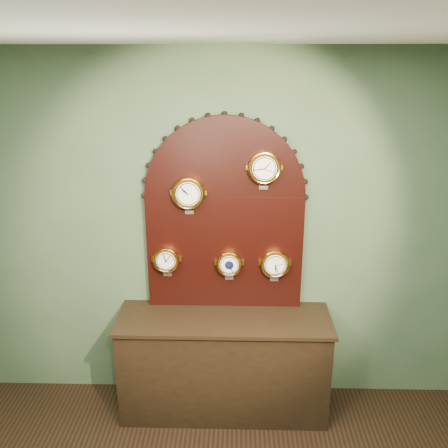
{
  "coord_description": "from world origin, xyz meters",
  "views": [
    {
      "loc": [
        0.09,
        -1.09,
        2.72
      ],
      "look_at": [
        0.0,
        2.25,
        1.58
      ],
      "focal_mm": 39.47,
      "sensor_mm": 36.0,
      "label": 1
    }
  ],
  "objects_px": {
    "shop_counter": "(224,366)",
    "hygrometer": "(166,260)",
    "tide_clock": "(275,264)",
    "roman_clock": "(188,193)",
    "display_board": "(225,210)",
    "barometer": "(229,264)",
    "arabic_clock": "(264,168)"
  },
  "relations": [
    {
      "from": "shop_counter",
      "to": "roman_clock",
      "type": "distance_m",
      "value": 1.4
    },
    {
      "from": "shop_counter",
      "to": "hygrometer",
      "type": "distance_m",
      "value": 0.96
    },
    {
      "from": "display_board",
      "to": "barometer",
      "type": "bearing_deg",
      "value": -60.78
    },
    {
      "from": "roman_clock",
      "to": "hygrometer",
      "type": "relative_size",
      "value": 1.17
    },
    {
      "from": "shop_counter",
      "to": "barometer",
      "type": "bearing_deg",
      "value": 76.51
    },
    {
      "from": "roman_clock",
      "to": "barometer",
      "type": "bearing_deg",
      "value": 0.18
    },
    {
      "from": "shop_counter",
      "to": "display_board",
      "type": "height_order",
      "value": "display_board"
    },
    {
      "from": "shop_counter",
      "to": "arabic_clock",
      "type": "distance_m",
      "value": 1.6
    },
    {
      "from": "arabic_clock",
      "to": "tide_clock",
      "type": "relative_size",
      "value": 1.06
    },
    {
      "from": "roman_clock",
      "to": "display_board",
      "type": "bearing_deg",
      "value": 14.23
    },
    {
      "from": "arabic_clock",
      "to": "hygrometer",
      "type": "distance_m",
      "value": 1.03
    },
    {
      "from": "shop_counter",
      "to": "hygrometer",
      "type": "xyz_separation_m",
      "value": [
        -0.45,
        0.15,
        0.84
      ]
    },
    {
      "from": "tide_clock",
      "to": "barometer",
      "type": "bearing_deg",
      "value": 179.93
    },
    {
      "from": "display_board",
      "to": "roman_clock",
      "type": "xyz_separation_m",
      "value": [
        -0.26,
        -0.07,
        0.15
      ]
    },
    {
      "from": "display_board",
      "to": "roman_clock",
      "type": "height_order",
      "value": "display_board"
    },
    {
      "from": "barometer",
      "to": "tide_clock",
      "type": "distance_m",
      "value": 0.35
    },
    {
      "from": "barometer",
      "to": "display_board",
      "type": "bearing_deg",
      "value": 119.22
    },
    {
      "from": "display_board",
      "to": "arabic_clock",
      "type": "xyz_separation_m",
      "value": [
        0.29,
        -0.07,
        0.34
      ]
    },
    {
      "from": "tide_clock",
      "to": "roman_clock",
      "type": "bearing_deg",
      "value": -179.95
    },
    {
      "from": "hygrometer",
      "to": "tide_clock",
      "type": "bearing_deg",
      "value": -0.04
    },
    {
      "from": "hygrometer",
      "to": "roman_clock",
      "type": "bearing_deg",
      "value": -0.34
    },
    {
      "from": "shop_counter",
      "to": "tide_clock",
      "type": "relative_size",
      "value": 5.86
    },
    {
      "from": "display_board",
      "to": "arabic_clock",
      "type": "relative_size",
      "value": 5.3
    },
    {
      "from": "display_board",
      "to": "hygrometer",
      "type": "xyz_separation_m",
      "value": [
        -0.45,
        -0.07,
        -0.39
      ]
    },
    {
      "from": "roman_clock",
      "to": "barometer",
      "type": "xyz_separation_m",
      "value": [
        0.3,
        0.0,
        -0.56
      ]
    },
    {
      "from": "shop_counter",
      "to": "display_board",
      "type": "relative_size",
      "value": 1.05
    },
    {
      "from": "shop_counter",
      "to": "roman_clock",
      "type": "xyz_separation_m",
      "value": [
        -0.26,
        0.15,
        1.37
      ]
    },
    {
      "from": "arabic_clock",
      "to": "roman_clock",
      "type": "bearing_deg",
      "value": -179.99
    },
    {
      "from": "arabic_clock",
      "to": "barometer",
      "type": "bearing_deg",
      "value": 179.8
    },
    {
      "from": "tide_clock",
      "to": "shop_counter",
      "type": "bearing_deg",
      "value": -158.41
    },
    {
      "from": "hygrometer",
      "to": "barometer",
      "type": "bearing_deg",
      "value": -0.02
    },
    {
      "from": "display_board",
      "to": "barometer",
      "type": "relative_size",
      "value": 6.13
    }
  ]
}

